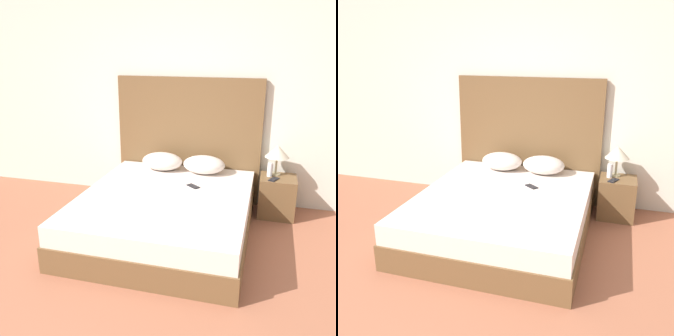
% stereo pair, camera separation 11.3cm
% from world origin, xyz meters
% --- Properties ---
extents(ground_plane, '(16.00, 16.00, 0.00)m').
position_xyz_m(ground_plane, '(0.00, 0.00, 0.00)').
color(ground_plane, '#9E5B42').
extents(wall_back, '(10.00, 0.06, 2.70)m').
position_xyz_m(wall_back, '(0.00, 2.61, 1.35)').
color(wall_back, silver).
rests_on(wall_back, ground_plane).
extents(bed, '(1.71, 2.01, 0.44)m').
position_xyz_m(bed, '(0.13, 1.50, 0.22)').
color(bed, brown).
rests_on(bed, ground_plane).
extents(headboard, '(1.79, 0.05, 1.54)m').
position_xyz_m(headboard, '(0.13, 2.53, 0.77)').
color(headboard, brown).
rests_on(headboard, ground_plane).
extents(pillow_left, '(0.49, 0.37, 0.21)m').
position_xyz_m(pillow_left, '(-0.12, 2.27, 0.55)').
color(pillow_left, silver).
rests_on(pillow_left, bed).
extents(pillow_right, '(0.49, 0.37, 0.21)m').
position_xyz_m(pillow_right, '(0.39, 2.27, 0.55)').
color(pillow_right, silver).
rests_on(pillow_right, bed).
extents(phone_on_bed, '(0.16, 0.15, 0.01)m').
position_xyz_m(phone_on_bed, '(0.36, 1.79, 0.45)').
color(phone_on_bed, black).
rests_on(phone_on_bed, bed).
extents(nightstand, '(0.40, 0.39, 0.47)m').
position_xyz_m(nightstand, '(1.25, 2.28, 0.23)').
color(nightstand, brown).
rests_on(nightstand, ground_plane).
extents(table_lamp, '(0.27, 0.27, 0.35)m').
position_xyz_m(table_lamp, '(1.21, 2.36, 0.74)').
color(table_lamp, tan).
rests_on(table_lamp, nightstand).
extents(phone_on_nightstand, '(0.12, 0.17, 0.01)m').
position_xyz_m(phone_on_nightstand, '(1.20, 2.18, 0.47)').
color(phone_on_nightstand, black).
rests_on(phone_on_nightstand, nightstand).
extents(toiletry_bottle, '(0.06, 0.06, 0.16)m').
position_xyz_m(toiletry_bottle, '(1.15, 2.29, 0.55)').
color(toiletry_bottle, silver).
rests_on(toiletry_bottle, nightstand).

